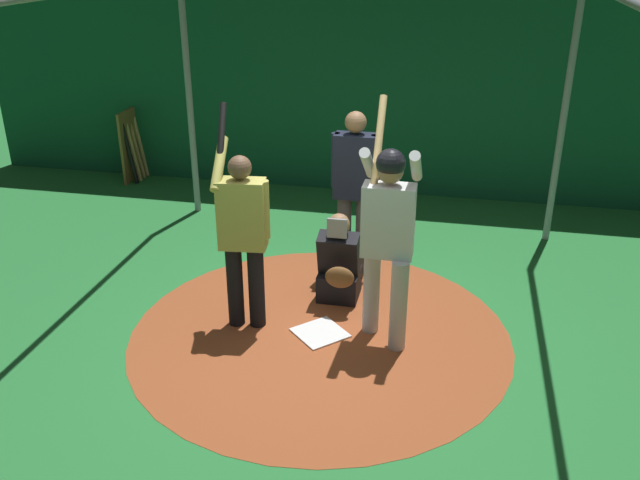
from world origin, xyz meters
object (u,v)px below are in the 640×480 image
home_plate (320,333)px  umpire (354,185)px  catcher (339,267)px  bat_rack (134,146)px  visitor (243,231)px  batter (388,228)px

home_plate → umpire: (-1.35, 0.08, 0.98)m
catcher → bat_rack: size_ratio=0.88×
visitor → bat_rack: size_ratio=1.93×
home_plate → visitor: bearing=-93.2°
catcher → bat_rack: bat_rack is taller
umpire → bat_rack: umpire is taller
umpire → batter: bearing=20.9°
home_plate → umpire: 1.67m
umpire → visitor: 1.53m
catcher → umpire: bearing=177.2°
catcher → umpire: 0.91m
bat_rack → visitor: bearing=38.2°
visitor → home_plate: bearing=80.4°
catcher → batter: bearing=39.6°
batter → bat_rack: (-3.67, -4.19, -0.60)m
batter → bat_rack: 5.60m
home_plate → catcher: catcher is taller
home_plate → visitor: (-0.04, -0.71, 0.95)m
batter → visitor: batter is taller
home_plate → visitor: 1.19m
batter → umpire: size_ratio=1.21×
batter → visitor: (0.01, -1.29, -0.13)m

